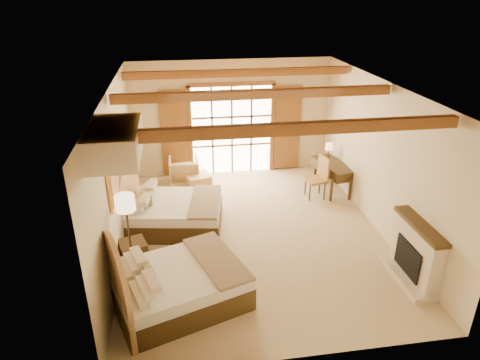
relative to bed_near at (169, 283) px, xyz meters
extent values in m
plane|color=tan|center=(1.81, 2.01, -0.42)|extent=(7.00, 7.00, 0.00)
plane|color=beige|center=(1.81, 5.51, 1.18)|extent=(5.50, 0.00, 5.50)
plane|color=beige|center=(-0.94, 2.01, 1.18)|extent=(0.00, 7.00, 7.00)
plane|color=beige|center=(4.56, 2.01, 1.18)|extent=(0.00, 7.00, 7.00)
plane|color=#A97432|center=(1.81, 2.01, 2.78)|extent=(7.00, 7.00, 0.00)
cube|color=white|center=(1.81, 5.47, 0.83)|extent=(2.20, 0.02, 2.50)
cube|color=brown|center=(0.21, 5.44, 0.83)|extent=(0.75, 0.06, 2.40)
cube|color=brown|center=(3.41, 5.44, 0.83)|extent=(0.75, 0.06, 2.40)
cube|color=beige|center=(4.43, 0.01, 0.13)|extent=(0.25, 1.30, 1.10)
cube|color=black|center=(4.36, 0.01, 0.03)|extent=(0.18, 0.80, 0.60)
cube|color=beige|center=(4.34, 0.01, -0.37)|extent=(0.45, 1.40, 0.10)
cube|color=#412E15|center=(4.42, 0.01, 0.70)|extent=(0.30, 1.40, 0.08)
cube|color=#EFAA43|center=(-0.90, 1.26, 1.33)|extent=(0.05, 0.95, 0.75)
cube|color=gold|center=(-0.87, 1.26, 1.33)|extent=(0.02, 0.82, 0.62)
cube|color=beige|center=(-0.59, 0.01, 2.53)|extent=(0.70, 1.40, 0.45)
cube|color=#412E15|center=(0.16, 0.00, -0.22)|extent=(2.52, 2.20, 0.41)
cube|color=silver|center=(0.16, 0.00, 0.10)|extent=(2.47, 2.16, 0.23)
cube|color=#7E644D|center=(0.87, 0.00, 0.23)|extent=(1.13, 1.75, 0.05)
cube|color=tan|center=(-0.33, 0.00, 0.34)|extent=(0.26, 0.45, 0.25)
cube|color=#412E15|center=(0.11, 2.57, -0.22)|extent=(2.29, 1.87, 0.40)
cube|color=silver|center=(0.11, 2.57, 0.09)|extent=(2.24, 1.84, 0.22)
cube|color=#7E644D|center=(0.82, 2.57, 0.21)|extent=(0.87, 1.67, 0.05)
cube|color=tan|center=(-0.36, 2.57, 0.32)|extent=(0.19, 0.44, 0.24)
cube|color=#412E15|center=(-0.67, 1.11, -0.14)|extent=(0.60, 0.60, 0.57)
cylinder|color=#352517|center=(-0.69, 0.95, -0.41)|extent=(0.23, 0.23, 0.03)
cylinder|color=#352517|center=(-0.69, 0.95, 0.30)|extent=(0.04, 0.04, 1.40)
cylinder|color=#FFE6BA|center=(-0.69, 0.95, 1.07)|extent=(0.35, 0.35, 0.29)
imported|color=tan|center=(0.41, 4.84, -0.05)|extent=(0.79, 0.81, 0.74)
cube|color=tan|center=(0.75, 4.39, -0.20)|extent=(0.73, 0.73, 0.44)
cube|color=#412E15|center=(4.26, 3.88, 0.30)|extent=(0.84, 1.47, 0.05)
cube|color=#412E15|center=(4.26, 3.88, 0.17)|extent=(0.82, 1.42, 0.22)
cube|color=olive|center=(3.68, 3.51, 0.05)|extent=(0.57, 0.57, 0.06)
cube|color=olive|center=(3.89, 3.51, 0.37)|extent=(0.16, 0.48, 0.58)
cylinder|color=#352517|center=(4.27, 4.29, 0.33)|extent=(0.12, 0.12, 0.02)
cylinder|color=#352517|center=(4.27, 4.29, 0.47)|extent=(0.02, 0.02, 0.28)
cylinder|color=#FFE6BA|center=(4.27, 4.29, 0.64)|extent=(0.20, 0.20, 0.16)
camera|label=1|loc=(0.29, -5.92, 4.54)|focal=32.00mm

